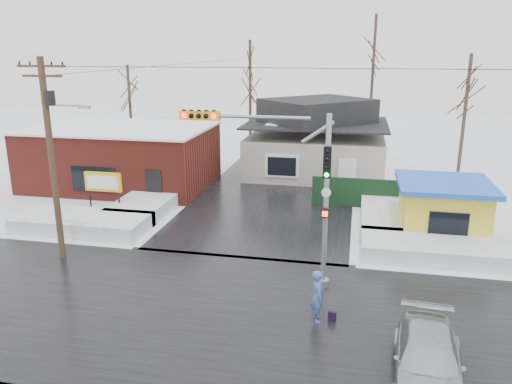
% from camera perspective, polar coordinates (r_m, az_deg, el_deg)
% --- Properties ---
extents(ground, '(120.00, 120.00, 0.00)m').
position_cam_1_polar(ground, '(18.85, -5.68, -13.57)').
color(ground, white).
rests_on(ground, ground).
extents(road_ns, '(10.00, 120.00, 0.02)m').
position_cam_1_polar(road_ns, '(18.85, -5.68, -13.54)').
color(road_ns, black).
rests_on(road_ns, ground).
extents(road_ew, '(120.00, 10.00, 0.02)m').
position_cam_1_polar(road_ew, '(18.85, -5.68, -13.54)').
color(road_ew, black).
rests_on(road_ew, ground).
extents(snowbank_nw, '(7.00, 3.00, 0.80)m').
position_cam_1_polar(snowbank_nw, '(28.07, -19.21, -3.34)').
color(snowbank_nw, white).
rests_on(snowbank_nw, ground).
extents(snowbank_ne, '(7.00, 3.00, 0.80)m').
position_cam_1_polar(snowbank_ne, '(24.61, 20.11, -6.16)').
color(snowbank_ne, white).
rests_on(snowbank_ne, ground).
extents(snowbank_nside_w, '(3.00, 8.00, 0.80)m').
position_cam_1_polar(snowbank_nside_w, '(31.41, -11.48, -0.71)').
color(snowbank_nside_w, white).
rests_on(snowbank_nside_w, ground).
extents(snowbank_nside_e, '(3.00, 8.00, 0.80)m').
position_cam_1_polar(snowbank_nside_e, '(29.06, 14.89, -2.31)').
color(snowbank_nside_e, white).
rests_on(snowbank_nside_e, ground).
extents(traffic_signal, '(6.05, 0.68, 7.00)m').
position_cam_1_polar(traffic_signal, '(19.35, 3.46, 1.80)').
color(traffic_signal, gray).
rests_on(traffic_signal, ground).
extents(utility_pole, '(3.15, 0.44, 9.00)m').
position_cam_1_polar(utility_pole, '(23.47, -22.29, 4.60)').
color(utility_pole, '#382619').
rests_on(utility_pole, ground).
extents(brick_building, '(12.20, 8.20, 4.12)m').
position_cam_1_polar(brick_building, '(36.17, -15.04, 4.01)').
color(brick_building, maroon).
rests_on(brick_building, ground).
extents(marquee_sign, '(2.20, 0.21, 2.55)m').
position_cam_1_polar(marquee_sign, '(29.69, -17.07, 0.97)').
color(marquee_sign, black).
rests_on(marquee_sign, ground).
extents(house, '(10.40, 8.40, 5.76)m').
position_cam_1_polar(house, '(38.31, 6.91, 5.92)').
color(house, '#AEA99D').
rests_on(house, ground).
extents(kiosk, '(4.60, 4.60, 2.88)m').
position_cam_1_polar(kiosk, '(27.13, 20.52, -1.76)').
color(kiosk, yellow).
rests_on(kiosk, ground).
extents(fence, '(8.00, 0.12, 1.80)m').
position_cam_1_polar(fence, '(30.80, 13.85, -0.22)').
color(fence, black).
rests_on(fence, ground).
extents(tree_far_left, '(3.00, 3.00, 10.00)m').
position_cam_1_polar(tree_far_left, '(42.59, -0.68, 14.27)').
color(tree_far_left, '#332821').
rests_on(tree_far_left, ground).
extents(tree_far_mid, '(3.00, 3.00, 12.00)m').
position_cam_1_polar(tree_far_mid, '(43.61, 13.39, 15.99)').
color(tree_far_mid, '#332821').
rests_on(tree_far_mid, ground).
extents(tree_far_right, '(3.00, 3.00, 9.00)m').
position_cam_1_polar(tree_far_right, '(36.33, 23.10, 11.45)').
color(tree_far_right, '#332821').
rests_on(tree_far_right, ground).
extents(tree_far_west, '(3.00, 3.00, 8.00)m').
position_cam_1_polar(tree_far_west, '(44.04, -14.35, 11.78)').
color(tree_far_west, '#332821').
rests_on(tree_far_west, ground).
extents(pedestrian, '(0.61, 0.78, 1.91)m').
position_cam_1_polar(pedestrian, '(17.95, 7.05, -11.77)').
color(pedestrian, '#3B5BA6').
rests_on(pedestrian, ground).
extents(car, '(2.33, 4.91, 1.38)m').
position_cam_1_polar(car, '(15.84, 19.04, -17.85)').
color(car, '#AEB1B5').
rests_on(car, ground).
extents(shopping_bag, '(0.30, 0.17, 0.35)m').
position_cam_1_polar(shopping_bag, '(18.36, 8.69, -13.93)').
color(shopping_bag, black).
rests_on(shopping_bag, ground).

